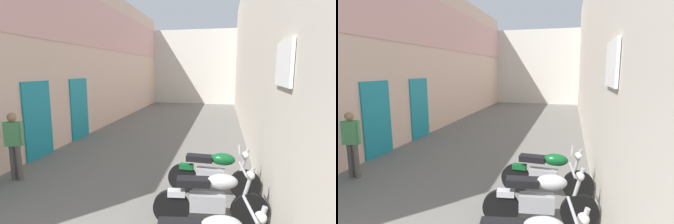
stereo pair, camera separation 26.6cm
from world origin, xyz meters
TOP-DOWN VIEW (x-y plane):
  - ground_plane at (0.00, 7.31)m, footprint 34.62×34.62m
  - building_left at (-3.18, 9.25)m, footprint 0.45×18.62m
  - building_right at (3.19, 9.31)m, footprint 0.45×18.62m
  - building_far_end at (0.00, 19.62)m, footprint 8.98×2.00m
  - motorcycle_third at (2.05, 3.19)m, footprint 1.85×0.58m
  - motorcycle_fourth at (2.05, 4.27)m, footprint 1.85×0.58m
  - pedestrian_mid_alley at (-2.43, 4.11)m, footprint 0.52×0.31m

SIDE VIEW (x-z plane):
  - ground_plane at x=0.00m, z-range 0.00..0.00m
  - motorcycle_third at x=2.05m, z-range -0.02..1.02m
  - motorcycle_fourth at x=2.05m, z-range -0.02..1.02m
  - pedestrian_mid_alley at x=-2.43m, z-range 0.13..1.70m
  - building_far_end at x=0.00m, z-range 0.00..5.39m
  - building_left at x=-3.18m, z-range 0.02..6.09m
  - building_right at x=3.19m, z-range 0.00..6.55m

